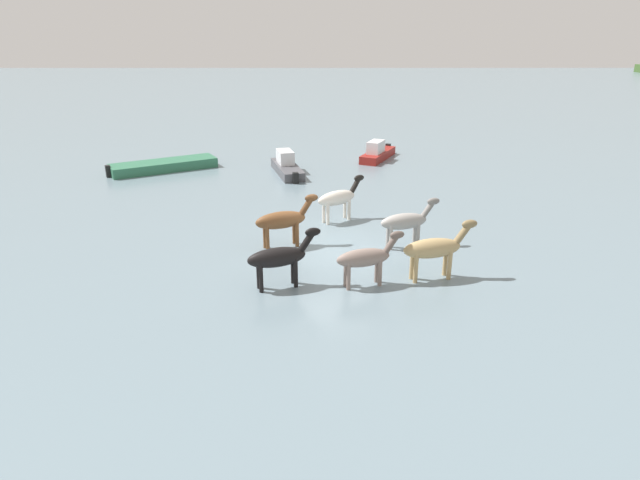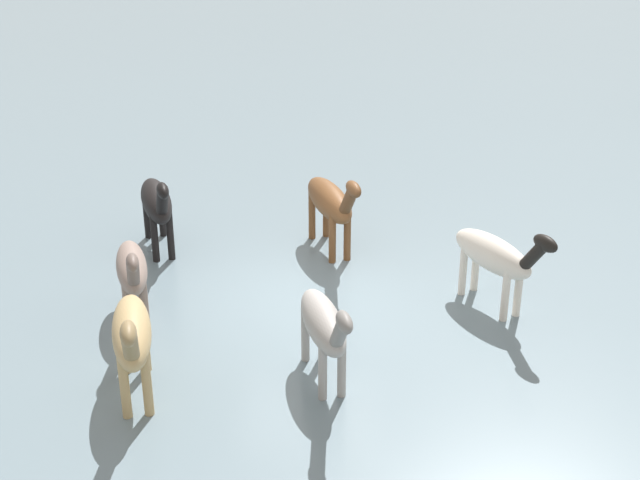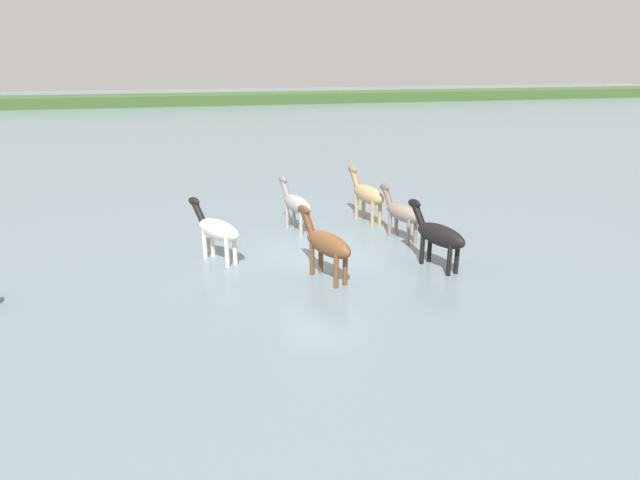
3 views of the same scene
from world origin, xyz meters
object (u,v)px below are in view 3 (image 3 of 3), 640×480
object	(u,v)px
horse_pinto_flank	(402,212)
horse_chestnut_trailing	(438,235)
horse_dun_straggler	(367,194)
horse_gray_outer	(217,229)
horse_rear_stallion	(326,244)
horse_mid_herd	(296,204)

from	to	relation	value
horse_pinto_flank	horse_chestnut_trailing	size ratio (longest dim) A/B	0.95
horse_pinto_flank	horse_dun_straggler	xyz separation A→B (m)	(-0.50, 2.19, 0.11)
horse_gray_outer	horse_rear_stallion	world-z (taller)	horse_rear_stallion
horse_gray_outer	horse_dun_straggler	size ratio (longest dim) A/B	0.85
horse_rear_stallion	horse_chestnut_trailing	xyz separation A→B (m)	(3.31, 0.09, -0.03)
horse_pinto_flank	horse_dun_straggler	distance (m)	2.25
horse_gray_outer	horse_pinto_flank	size ratio (longest dim) A/B	0.95
horse_gray_outer	horse_chestnut_trailing	xyz separation A→B (m)	(6.15, -1.98, 0.02)
horse_gray_outer	horse_mid_herd	size ratio (longest dim) A/B	0.92
horse_gray_outer	horse_pinto_flank	world-z (taller)	horse_gray_outer
horse_mid_herd	horse_chestnut_trailing	size ratio (longest dim) A/B	0.98
horse_rear_stallion	horse_dun_straggler	size ratio (longest dim) A/B	0.96
horse_gray_outer	horse_rear_stallion	xyz separation A→B (m)	(2.84, -2.07, 0.04)
horse_chestnut_trailing	horse_gray_outer	bearing A→B (deg)	52.62
horse_gray_outer	horse_chestnut_trailing	distance (m)	6.46
horse_mid_herd	horse_rear_stallion	distance (m)	4.40
horse_rear_stallion	horse_pinto_flank	bearing A→B (deg)	-72.26
horse_dun_straggler	horse_gray_outer	bearing A→B (deg)	103.44
horse_mid_herd	horse_chestnut_trailing	distance (m)	5.45
horse_rear_stallion	horse_chestnut_trailing	world-z (taller)	horse_rear_stallion
horse_rear_stallion	horse_pinto_flank	world-z (taller)	horse_rear_stallion
horse_rear_stallion	horse_pinto_flank	size ratio (longest dim) A/B	1.07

